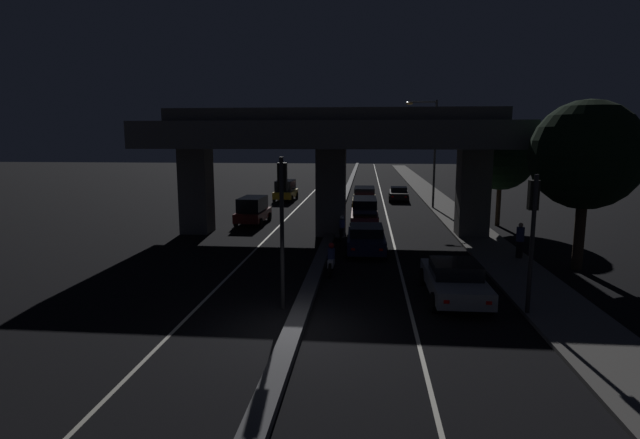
{
  "coord_description": "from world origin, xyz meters",
  "views": [
    {
      "loc": [
        2.11,
        -14.0,
        5.78
      ],
      "look_at": [
        -0.61,
        14.91,
        1.02
      ],
      "focal_mm": 28.0,
      "sensor_mm": 36.0,
      "label": 1
    }
  ],
  "objects_px": {
    "motorcycle_black_filtering_mid": "(342,229)",
    "car_dark_red_third": "(365,213)",
    "car_dark_blue_second": "(366,238)",
    "car_dark_red_third_oncoming": "(332,183)",
    "car_taxi_yellow_second_oncoming": "(286,190)",
    "street_lamp": "(431,146)",
    "car_black_fifth": "(399,194)",
    "car_taxi_yellow_fourth": "(364,198)",
    "traffic_light_right_of_median": "(532,220)",
    "traffic_light_left_of_median": "(282,206)",
    "car_dark_red_lead_oncoming": "(253,210)",
    "motorcycle_white_filtering_near": "(331,261)",
    "car_silver_lead": "(454,279)",
    "pedestrian_on_sidewalk": "(520,240)"
  },
  "relations": [
    {
      "from": "car_dark_blue_second",
      "to": "car_taxi_yellow_second_oncoming",
      "type": "relative_size",
      "value": 1.11
    },
    {
      "from": "pedestrian_on_sidewalk",
      "to": "car_dark_blue_second",
      "type": "bearing_deg",
      "value": 171.96
    },
    {
      "from": "traffic_light_left_of_median",
      "to": "traffic_light_right_of_median",
      "type": "distance_m",
      "value": 8.11
    },
    {
      "from": "car_dark_blue_second",
      "to": "car_dark_red_third",
      "type": "xyz_separation_m",
      "value": [
        -0.12,
        6.95,
        0.29
      ]
    },
    {
      "from": "car_dark_red_third",
      "to": "traffic_light_right_of_median",
      "type": "bearing_deg",
      "value": -161.77
    },
    {
      "from": "car_black_fifth",
      "to": "car_dark_red_third_oncoming",
      "type": "distance_m",
      "value": 11.12
    },
    {
      "from": "traffic_light_left_of_median",
      "to": "car_dark_red_third_oncoming",
      "type": "relative_size",
      "value": 1.22
    },
    {
      "from": "car_taxi_yellow_second_oncoming",
      "to": "motorcycle_white_filtering_near",
      "type": "bearing_deg",
      "value": 15.11
    },
    {
      "from": "car_dark_blue_second",
      "to": "car_black_fifth",
      "type": "height_order",
      "value": "car_dark_blue_second"
    },
    {
      "from": "motorcycle_white_filtering_near",
      "to": "motorcycle_black_filtering_mid",
      "type": "bearing_deg",
      "value": 0.59
    },
    {
      "from": "motorcycle_black_filtering_mid",
      "to": "car_dark_red_third_oncoming",
      "type": "bearing_deg",
      "value": 7.71
    },
    {
      "from": "car_silver_lead",
      "to": "car_black_fifth",
      "type": "distance_m",
      "value": 28.81
    },
    {
      "from": "car_taxi_yellow_fourth",
      "to": "pedestrian_on_sidewalk",
      "type": "xyz_separation_m",
      "value": [
        7.47,
        -16.49,
        0.0
      ]
    },
    {
      "from": "car_dark_red_third_oncoming",
      "to": "pedestrian_on_sidewalk",
      "type": "height_order",
      "value": "pedestrian_on_sidewalk"
    },
    {
      "from": "car_dark_red_third_oncoming",
      "to": "motorcycle_black_filtering_mid",
      "type": "distance_m",
      "value": 27.27
    },
    {
      "from": "car_dark_blue_second",
      "to": "car_dark_red_third",
      "type": "height_order",
      "value": "car_dark_red_third"
    },
    {
      "from": "car_dark_red_third_oncoming",
      "to": "motorcycle_black_filtering_mid",
      "type": "bearing_deg",
      "value": 4.66
    },
    {
      "from": "traffic_light_right_of_median",
      "to": "motorcycle_white_filtering_near",
      "type": "xyz_separation_m",
      "value": [
        -6.76,
        4.34,
        -2.58
      ]
    },
    {
      "from": "street_lamp",
      "to": "car_dark_red_lead_oncoming",
      "type": "distance_m",
      "value": 15.84
    },
    {
      "from": "car_dark_blue_second",
      "to": "pedestrian_on_sidewalk",
      "type": "relative_size",
      "value": 2.73
    },
    {
      "from": "traffic_light_right_of_median",
      "to": "car_black_fifth",
      "type": "xyz_separation_m",
      "value": [
        -2.32,
        30.35,
        -2.52
      ]
    },
    {
      "from": "street_lamp",
      "to": "car_dark_red_lead_oncoming",
      "type": "relative_size",
      "value": 2.15
    },
    {
      "from": "street_lamp",
      "to": "car_black_fifth",
      "type": "relative_size",
      "value": 2.0
    },
    {
      "from": "car_silver_lead",
      "to": "car_taxi_yellow_fourth",
      "type": "relative_size",
      "value": 1.11
    },
    {
      "from": "car_dark_red_third_oncoming",
      "to": "street_lamp",
      "type": "bearing_deg",
      "value": 31.89
    },
    {
      "from": "car_dark_blue_second",
      "to": "street_lamp",
      "type": "bearing_deg",
      "value": -18.61
    },
    {
      "from": "traffic_light_right_of_median",
      "to": "car_taxi_yellow_fourth",
      "type": "distance_m",
      "value": 24.88
    },
    {
      "from": "car_dark_red_lead_oncoming",
      "to": "traffic_light_right_of_median",
      "type": "bearing_deg",
      "value": 39.62
    },
    {
      "from": "car_dark_red_third",
      "to": "car_dark_red_third_oncoming",
      "type": "relative_size",
      "value": 1.1
    },
    {
      "from": "car_silver_lead",
      "to": "car_taxi_yellow_second_oncoming",
      "type": "distance_m",
      "value": 29.83
    },
    {
      "from": "car_black_fifth",
      "to": "car_taxi_yellow_second_oncoming",
      "type": "bearing_deg",
      "value": 97.44
    },
    {
      "from": "car_black_fifth",
      "to": "car_dark_red_third_oncoming",
      "type": "relative_size",
      "value": 1.03
    },
    {
      "from": "car_dark_blue_second",
      "to": "car_dark_red_third_oncoming",
      "type": "relative_size",
      "value": 1.09
    },
    {
      "from": "car_dark_red_lead_oncoming",
      "to": "car_taxi_yellow_second_oncoming",
      "type": "relative_size",
      "value": 0.98
    },
    {
      "from": "car_silver_lead",
      "to": "pedestrian_on_sidewalk",
      "type": "distance_m",
      "value": 7.38
    },
    {
      "from": "car_silver_lead",
      "to": "car_dark_red_lead_oncoming",
      "type": "distance_m",
      "value": 18.65
    },
    {
      "from": "street_lamp",
      "to": "car_dark_blue_second",
      "type": "bearing_deg",
      "value": -107.43
    },
    {
      "from": "traffic_light_left_of_median",
      "to": "car_dark_red_third",
      "type": "height_order",
      "value": "traffic_light_left_of_median"
    },
    {
      "from": "car_black_fifth",
      "to": "car_taxi_yellow_second_oncoming",
      "type": "distance_m",
      "value": 10.54
    },
    {
      "from": "traffic_light_left_of_median",
      "to": "car_dark_red_lead_oncoming",
      "type": "distance_m",
      "value": 17.56
    },
    {
      "from": "car_silver_lead",
      "to": "motorcycle_white_filtering_near",
      "type": "bearing_deg",
      "value": 58.56
    },
    {
      "from": "traffic_light_right_of_median",
      "to": "car_silver_lead",
      "type": "bearing_deg",
      "value": 143.64
    },
    {
      "from": "car_dark_blue_second",
      "to": "car_black_fifth",
      "type": "xyz_separation_m",
      "value": [
        2.97,
        21.64,
        -0.07
      ]
    },
    {
      "from": "car_taxi_yellow_second_oncoming",
      "to": "motorcycle_black_filtering_mid",
      "type": "bearing_deg",
      "value": 20.91
    },
    {
      "from": "traffic_light_right_of_median",
      "to": "car_dark_red_third_oncoming",
      "type": "relative_size",
      "value": 1.1
    },
    {
      "from": "motorcycle_white_filtering_near",
      "to": "car_dark_red_lead_oncoming",
      "type": "bearing_deg",
      "value": 28.02
    },
    {
      "from": "car_taxi_yellow_fourth",
      "to": "traffic_light_right_of_median",
      "type": "bearing_deg",
      "value": -167.41
    },
    {
      "from": "street_lamp",
      "to": "car_silver_lead",
      "type": "distance_m",
      "value": 23.93
    },
    {
      "from": "motorcycle_black_filtering_mid",
      "to": "car_dark_red_third",
      "type": "bearing_deg",
      "value": -16.41
    },
    {
      "from": "car_taxi_yellow_second_oncoming",
      "to": "motorcycle_black_filtering_mid",
      "type": "height_order",
      "value": "car_taxi_yellow_second_oncoming"
    }
  ]
}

